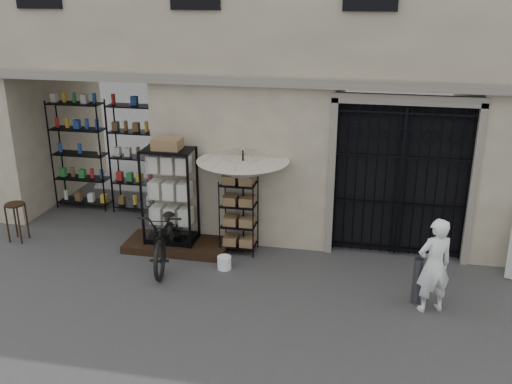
% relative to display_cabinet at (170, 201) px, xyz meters
% --- Properties ---
extents(ground, '(80.00, 80.00, 0.00)m').
position_rel_display_cabinet_xyz_m(ground, '(2.52, -1.59, -0.98)').
color(ground, black).
rests_on(ground, ground).
extents(main_building, '(14.00, 4.00, 9.00)m').
position_rel_display_cabinet_xyz_m(main_building, '(2.52, 2.41, 3.52)').
color(main_building, tan).
rests_on(main_building, ground).
extents(shop_recess, '(3.00, 1.70, 3.00)m').
position_rel_display_cabinet_xyz_m(shop_recess, '(-1.98, 1.21, 0.52)').
color(shop_recess, black).
rests_on(shop_recess, ground).
extents(shop_shelving, '(2.70, 0.50, 2.50)m').
position_rel_display_cabinet_xyz_m(shop_shelving, '(-2.03, 1.71, 0.27)').
color(shop_shelving, black).
rests_on(shop_shelving, ground).
extents(iron_gate, '(2.50, 0.21, 3.00)m').
position_rel_display_cabinet_xyz_m(iron_gate, '(4.27, 0.69, 0.52)').
color(iron_gate, black).
rests_on(iron_gate, ground).
extents(step_platform, '(2.00, 0.90, 0.15)m').
position_rel_display_cabinet_xyz_m(step_platform, '(0.12, -0.04, -0.91)').
color(step_platform, black).
rests_on(step_platform, ground).
extents(display_cabinet, '(1.00, 0.70, 2.01)m').
position_rel_display_cabinet_xyz_m(display_cabinet, '(0.00, 0.00, 0.00)').
color(display_cabinet, black).
rests_on(display_cabinet, step_platform).
extents(wire_rack, '(0.75, 0.62, 1.47)m').
position_rel_display_cabinet_xyz_m(wire_rack, '(1.33, 0.10, -0.26)').
color(wire_rack, black).
rests_on(wire_rack, ground).
extents(market_umbrella, '(1.64, 1.67, 2.43)m').
position_rel_display_cabinet_xyz_m(market_umbrella, '(1.41, 0.11, 0.77)').
color(market_umbrella, black).
rests_on(market_umbrella, ground).
extents(white_bucket, '(0.30, 0.30, 0.24)m').
position_rel_display_cabinet_xyz_m(white_bucket, '(1.23, -0.67, -0.86)').
color(white_bucket, white).
rests_on(white_bucket, ground).
extents(bicycle, '(0.92, 1.23, 2.15)m').
position_rel_display_cabinet_xyz_m(bicycle, '(0.14, -0.58, -0.98)').
color(bicycle, black).
rests_on(bicycle, ground).
extents(wooden_stool, '(0.45, 0.45, 0.79)m').
position_rel_display_cabinet_xyz_m(wooden_stool, '(-3.15, -0.30, -0.56)').
color(wooden_stool, black).
rests_on(wooden_stool, ground).
extents(steel_bollard, '(0.18, 0.18, 0.78)m').
position_rel_display_cabinet_xyz_m(steel_bollard, '(4.56, -1.19, -0.59)').
color(steel_bollard, '#4F5057').
rests_on(steel_bollard, ground).
extents(shopkeeper, '(1.16, 1.66, 0.37)m').
position_rel_display_cabinet_xyz_m(shopkeeper, '(4.77, -1.37, -0.98)').
color(shopkeeper, white).
rests_on(shopkeeper, ground).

